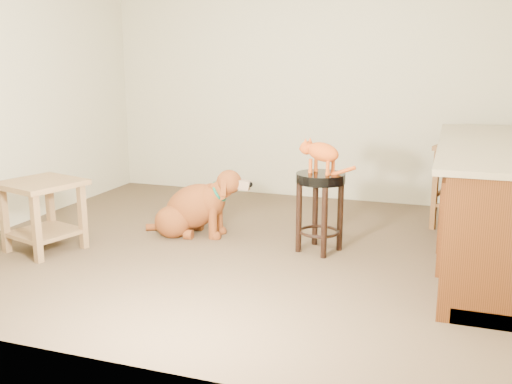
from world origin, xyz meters
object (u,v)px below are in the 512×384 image
at_px(wood_stool, 459,185).
at_px(side_table, 43,205).
at_px(padded_stool, 320,196).
at_px(tabby_kitten, 320,153).
at_px(golden_retriever, 194,208).

relative_size(wood_stool, side_table, 1.12).
bearing_deg(side_table, padded_stool, 18.46).
height_order(padded_stool, side_table, padded_stool).
height_order(padded_stool, tabby_kitten, tabby_kitten).
height_order(padded_stool, wood_stool, wood_stool).
xyz_separation_m(padded_stool, wood_stool, (1.08, 1.08, -0.05)).
height_order(side_table, tabby_kitten, tabby_kitten).
xyz_separation_m(side_table, golden_retriever, (0.99, 0.80, -0.14)).
xyz_separation_m(golden_retriever, tabby_kitten, (1.16, -0.08, 0.58)).
distance_m(padded_stool, side_table, 2.28).
xyz_separation_m(wood_stool, golden_retriever, (-2.25, -1.00, -0.17)).
height_order(golden_retriever, tabby_kitten, tabby_kitten).
bearing_deg(wood_stool, tabby_kitten, -135.22).
relative_size(padded_stool, wood_stool, 0.83).
relative_size(side_table, golden_retriever, 0.68).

